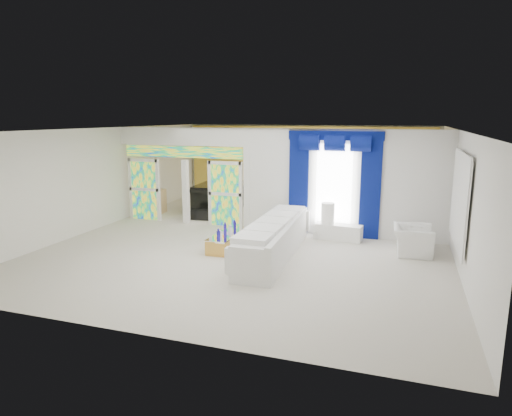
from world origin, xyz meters
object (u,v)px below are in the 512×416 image
(armchair, at_px, (413,240))
(console_table, at_px, (338,232))
(grand_piano, at_px, (218,197))
(coffee_table, at_px, (227,241))
(white_sofa, at_px, (274,240))

(armchair, bearing_deg, console_table, 66.95)
(armchair, xyz_separation_m, grand_piano, (-6.63, 3.39, 0.13))
(console_table, xyz_separation_m, armchair, (1.92, -0.73, 0.13))
(coffee_table, height_order, grand_piano, grand_piano)
(coffee_table, distance_m, grand_piano, 4.84)
(coffee_table, relative_size, armchair, 1.55)
(coffee_table, bearing_deg, white_sofa, -12.53)
(console_table, distance_m, grand_piano, 5.41)
(white_sofa, height_order, grand_piano, grand_piano)
(console_table, bearing_deg, armchair, -20.66)
(white_sofa, bearing_deg, armchair, 19.47)
(white_sofa, distance_m, armchair, 3.42)
(white_sofa, bearing_deg, grand_piano, 124.29)
(console_table, distance_m, armchair, 2.06)
(white_sofa, relative_size, console_table, 3.21)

